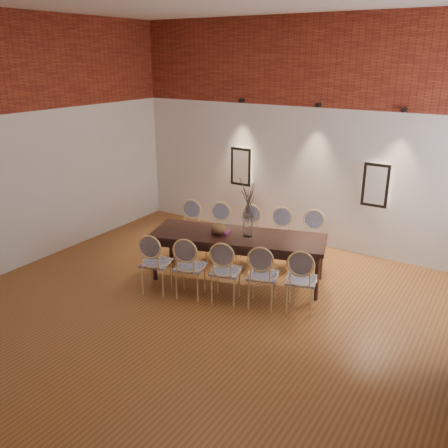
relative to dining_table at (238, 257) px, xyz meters
The scene contains 24 objects.
floor 1.51m from the dining_table, 82.49° to the right, with size 7.00×7.00×0.02m, color brown.
wall_back 2.66m from the dining_table, 84.81° to the left, with size 7.00×0.10×4.00m, color silver.
wall_left 4.00m from the dining_table, 156.67° to the right, with size 0.10×7.00×4.00m, color silver.
brick_band_back 3.53m from the dining_table, 84.63° to the left, with size 7.00×0.02×1.50m, color maroon.
niche_left 2.47m from the dining_table, 118.99° to the left, with size 0.36×0.06×0.66m, color #FFEAC6.
niche_right 2.66m from the dining_table, 53.32° to the left, with size 0.36×0.06×0.66m, color #FFEAC6.
spot_fixture_left 3.14m from the dining_table, 119.36° to the left, with size 0.08×0.08×0.10m, color black.
spot_fixture_mid 2.96m from the dining_table, 78.79° to the left, with size 0.08×0.08×0.10m, color black.
spot_fixture_right 3.44m from the dining_table, 47.75° to the left, with size 0.08×0.08×0.10m, color black.
dining_table is the anchor object (origin of this frame).
chair_near_a 1.28m from the dining_table, 129.61° to the right, with size 0.44×0.44×0.94m, color #E2C27D, non-canonical shape.
chair_near_b 0.89m from the dining_table, 110.17° to the right, with size 0.44×0.44×0.94m, color #E2C27D, non-canonical shape.
chair_near_c 0.71m from the dining_table, 73.22° to the right, with size 0.44×0.44×0.94m, color #E2C27D, non-canonical shape.
chair_near_d 0.89m from the dining_table, 36.27° to the right, with size 0.44×0.44×0.94m, color #E2C27D, non-canonical shape.
chair_near_e 1.28m from the dining_table, 16.84° to the right, with size 0.44×0.44×0.94m, color #E2C27D, non-canonical shape.
chair_far_a 1.28m from the dining_table, 163.16° to the left, with size 0.44×0.44×0.94m, color #E2C27D, non-canonical shape.
chair_far_b 0.89m from the dining_table, 143.73° to the left, with size 0.44×0.44×0.94m, color #E2C27D, non-canonical shape.
chair_far_c 0.71m from the dining_table, 106.78° to the left, with size 0.44×0.44×0.94m, color #E2C27D, non-canonical shape.
chair_far_d 0.89m from the dining_table, 69.83° to the left, with size 0.44×0.44×0.94m, color #E2C27D, non-canonical shape.
chair_far_e 1.28m from the dining_table, 50.39° to the left, with size 0.44×0.44×0.94m, color #E2C27D, non-canonical shape.
vase 0.55m from the dining_table, 16.78° to the left, with size 0.14×0.14×0.30m, color silver.
dried_branches 0.99m from the dining_table, 16.78° to the left, with size 0.50×0.50×0.70m, color #46382C, non-canonical shape.
bowl 0.55m from the dining_table, 153.57° to the right, with size 0.24×0.24×0.18m, color brown.
book 0.48m from the dining_table, 165.54° to the right, with size 0.26×0.18×0.03m, color #80266C.
Camera 1 is at (3.24, -4.39, 3.35)m, focal length 38.00 mm.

